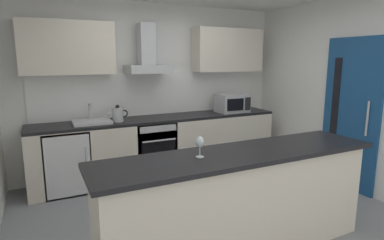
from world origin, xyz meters
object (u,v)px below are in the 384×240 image
(range_hood, at_px, (147,58))
(wine_glass, at_px, (200,143))
(refrigerator, at_px, (66,160))
(sink, at_px, (92,121))
(microwave, at_px, (232,103))
(kettle, at_px, (118,114))
(oven, at_px, (152,147))

(range_hood, bearing_deg, wine_glass, -97.88)
(refrigerator, height_order, sink, sink)
(sink, bearing_deg, microwave, -0.99)
(kettle, bearing_deg, range_hood, 17.95)
(refrigerator, xyz_separation_m, range_hood, (1.22, 0.13, 1.36))
(sink, height_order, range_hood, range_hood)
(refrigerator, bearing_deg, microwave, -0.55)
(refrigerator, height_order, microwave, microwave)
(sink, xyz_separation_m, range_hood, (0.86, 0.12, 0.86))
(refrigerator, relative_size, sink, 1.70)
(oven, relative_size, range_hood, 1.11)
(kettle, bearing_deg, refrigerator, 177.51)
(oven, relative_size, refrigerator, 0.94)
(kettle, bearing_deg, sink, 172.75)
(range_hood, xyz_separation_m, wine_glass, (-0.32, -2.29, -0.71))
(kettle, height_order, wine_glass, kettle)
(sink, bearing_deg, kettle, -7.25)
(range_hood, bearing_deg, oven, -90.00)
(kettle, bearing_deg, oven, 3.83)
(range_hood, bearing_deg, sink, -172.11)
(oven, distance_m, wine_glass, 2.27)
(oven, distance_m, sink, 0.97)
(microwave, height_order, sink, microwave)
(refrigerator, relative_size, range_hood, 1.18)
(oven, distance_m, refrigerator, 1.22)
(oven, height_order, microwave, microwave)
(microwave, bearing_deg, oven, 178.86)
(microwave, distance_m, wine_glass, 2.73)
(oven, distance_m, range_hood, 1.33)
(refrigerator, relative_size, kettle, 2.94)
(microwave, relative_size, sink, 1.00)
(kettle, relative_size, range_hood, 0.40)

